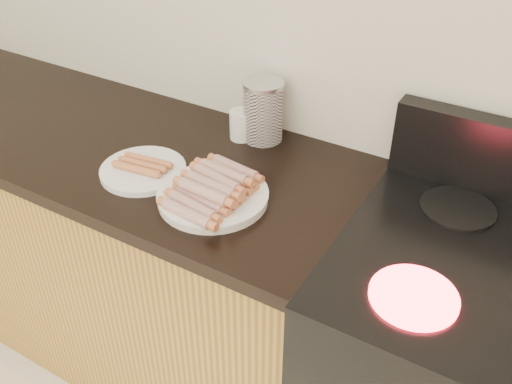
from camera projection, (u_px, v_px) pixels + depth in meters
The scene contains 10 objects.
cabinet_base at pixel (62, 226), 2.10m from camera, with size 2.20×0.59×0.86m, color #AC8430.
counter_slab at pixel (34, 117), 1.84m from camera, with size 2.20×0.62×0.04m, color black.
burner_near_left at pixel (414, 296), 1.14m from camera, with size 0.18×0.18×0.01m, color #FF1E2D.
burner_far_left at pixel (458, 209), 1.38m from camera, with size 0.18×0.18×0.01m, color black.
main_plate at pixel (213, 197), 1.43m from camera, with size 0.28×0.28×0.02m, color silver.
side_plate at pixel (143, 170), 1.53m from camera, with size 0.23×0.23×0.02m, color white.
hotdog_pile at pixel (212, 187), 1.41m from camera, with size 0.14×0.27×0.06m.
plain_sausages at pixel (142, 165), 1.52m from camera, with size 0.13×0.09×0.02m.
canister at pixel (263, 111), 1.64m from camera, with size 0.12×0.12×0.18m.
mug at pixel (241, 125), 1.67m from camera, with size 0.07×0.07×0.09m, color silver.
Camera 1 is at (0.75, 0.65, 1.75)m, focal length 40.00 mm.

